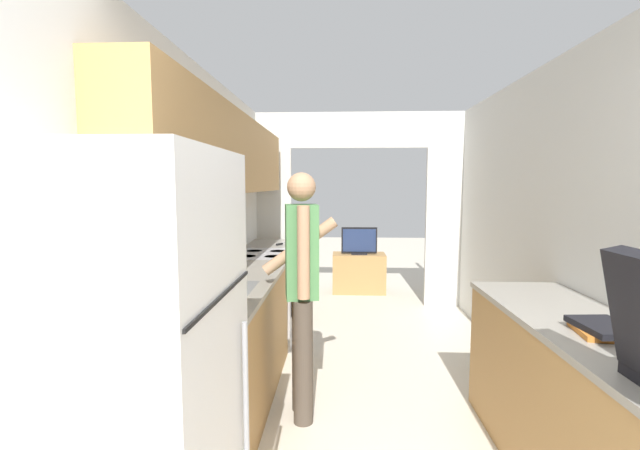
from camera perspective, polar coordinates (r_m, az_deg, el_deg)
wall_left at (r=3.12m, az=-16.82°, el=3.42°), size 0.38×7.20×2.50m
wall_right at (r=2.99m, az=34.66°, el=-2.00°), size 0.06×7.20×2.50m
wall_far_with_doorway at (r=5.55m, az=5.13°, el=4.01°), size 3.04×0.06×2.50m
counter_left at (r=3.64m, az=-10.19°, el=-12.90°), size 0.62×3.64×0.89m
counter_right at (r=2.60m, az=33.71°, el=-21.52°), size 0.62×2.19×0.89m
refrigerator at (r=1.71m, az=-24.83°, el=-20.55°), size 0.73×0.74×1.70m
range_oven at (r=4.47m, az=-7.54°, el=-9.34°), size 0.66×0.75×1.03m
person at (r=2.89m, az=-2.44°, el=-8.39°), size 0.54×0.42×1.67m
book_stack at (r=2.43m, az=33.49°, el=-11.47°), size 0.25×0.30×0.05m
tv_cabinet at (r=6.36m, az=5.20°, el=-6.37°), size 0.77×0.42×0.57m
television at (r=6.24m, az=5.25°, el=-2.15°), size 0.52×0.16×0.39m
knife at (r=5.00m, az=-5.34°, el=-2.51°), size 0.12×0.30×0.02m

